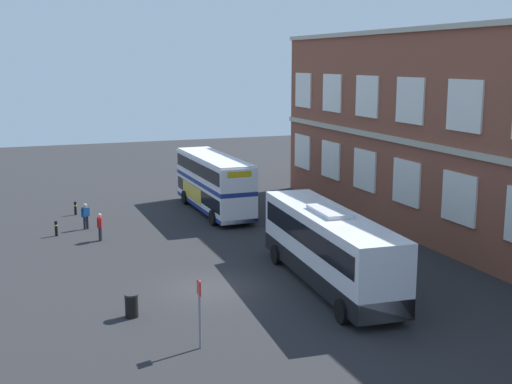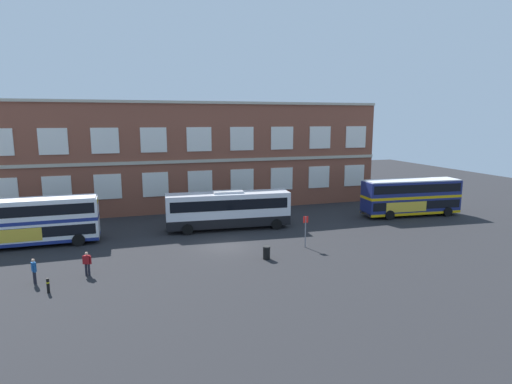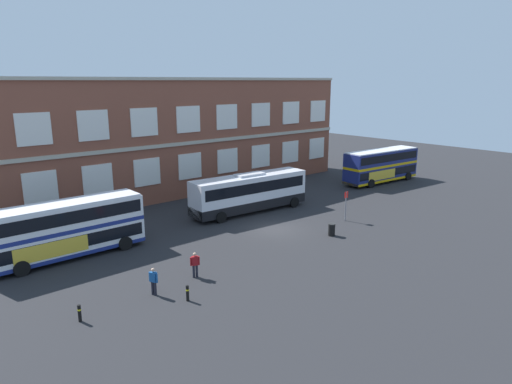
{
  "view_description": "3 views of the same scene",
  "coord_description": "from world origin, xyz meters",
  "px_view_note": "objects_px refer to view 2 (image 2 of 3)",
  "views": [
    {
      "loc": [
        29.25,
        -8.67,
        10.71
      ],
      "look_at": [
        0.9,
        2.08,
        4.73
      ],
      "focal_mm": 46.65,
      "sensor_mm": 36.0,
      "label": 1
    },
    {
      "loc": [
        -7.7,
        -33.38,
        10.71
      ],
      "look_at": [
        4.05,
        3.97,
        3.83
      ],
      "focal_mm": 29.29,
      "sensor_mm": 36.0,
      "label": 2
    },
    {
      "loc": [
        -25.24,
        -26.74,
        12.36
      ],
      "look_at": [
        -0.76,
        1.73,
        3.09
      ],
      "focal_mm": 31.76,
      "sensor_mm": 36.0,
      "label": 3
    }
  ],
  "objects_px": {
    "second_passenger": "(87,263)",
    "bus_stand_flag": "(305,229)",
    "station_litter_bin": "(267,253)",
    "double_decker_middle": "(411,197)",
    "safety_bollard_east": "(48,285)",
    "waiting_passenger": "(34,270)",
    "touring_coach": "(228,210)",
    "double_decker_near": "(29,221)"
  },
  "relations": [
    {
      "from": "double_decker_near",
      "to": "safety_bollard_east",
      "type": "bearing_deg",
      "value": -74.94
    },
    {
      "from": "second_passenger",
      "to": "safety_bollard_east",
      "type": "relative_size",
      "value": 1.79
    },
    {
      "from": "double_decker_near",
      "to": "station_litter_bin",
      "type": "distance_m",
      "value": 20.36
    },
    {
      "from": "station_litter_bin",
      "to": "safety_bollard_east",
      "type": "distance_m",
      "value": 15.17
    },
    {
      "from": "double_decker_middle",
      "to": "safety_bollard_east",
      "type": "bearing_deg",
      "value": -162.54
    },
    {
      "from": "double_decker_near",
      "to": "safety_bollard_east",
      "type": "height_order",
      "value": "double_decker_near"
    },
    {
      "from": "touring_coach",
      "to": "waiting_passenger",
      "type": "bearing_deg",
      "value": -148.02
    },
    {
      "from": "double_decker_near",
      "to": "safety_bollard_east",
      "type": "xyz_separation_m",
      "value": [
        3.02,
        -11.22,
        -1.66
      ]
    },
    {
      "from": "double_decker_middle",
      "to": "safety_bollard_east",
      "type": "distance_m",
      "value": 36.9
    },
    {
      "from": "second_passenger",
      "to": "station_litter_bin",
      "type": "bearing_deg",
      "value": -2.02
    },
    {
      "from": "bus_stand_flag",
      "to": "station_litter_bin",
      "type": "xyz_separation_m",
      "value": [
        -4.08,
        -1.85,
        -1.12
      ]
    },
    {
      "from": "double_decker_middle",
      "to": "touring_coach",
      "type": "height_order",
      "value": "double_decker_middle"
    },
    {
      "from": "touring_coach",
      "to": "second_passenger",
      "type": "bearing_deg",
      "value": -143.16
    },
    {
      "from": "touring_coach",
      "to": "second_passenger",
      "type": "relative_size",
      "value": 7.15
    },
    {
      "from": "double_decker_middle",
      "to": "touring_coach",
      "type": "xyz_separation_m",
      "value": [
        -20.79,
        0.54,
        -0.24
      ]
    },
    {
      "from": "double_decker_middle",
      "to": "second_passenger",
      "type": "bearing_deg",
      "value": -165.34
    },
    {
      "from": "touring_coach",
      "to": "safety_bollard_east",
      "type": "height_order",
      "value": "touring_coach"
    },
    {
      "from": "double_decker_middle",
      "to": "bus_stand_flag",
      "type": "distance_m",
      "value": 17.62
    },
    {
      "from": "second_passenger",
      "to": "station_litter_bin",
      "type": "relative_size",
      "value": 1.65
    },
    {
      "from": "double_decker_near",
      "to": "waiting_passenger",
      "type": "relative_size",
      "value": 6.48
    },
    {
      "from": "touring_coach",
      "to": "double_decker_near",
      "type": "bearing_deg",
      "value": -178.73
    },
    {
      "from": "double_decker_middle",
      "to": "touring_coach",
      "type": "bearing_deg",
      "value": 178.5
    },
    {
      "from": "double_decker_middle",
      "to": "station_litter_bin",
      "type": "bearing_deg",
      "value": -155.66
    },
    {
      "from": "safety_bollard_east",
      "to": "second_passenger",
      "type": "bearing_deg",
      "value": 48.87
    },
    {
      "from": "station_litter_bin",
      "to": "second_passenger",
      "type": "bearing_deg",
      "value": 177.98
    },
    {
      "from": "double_decker_middle",
      "to": "station_litter_bin",
      "type": "xyz_separation_m",
      "value": [
        -20.13,
        -9.1,
        -1.63
      ]
    },
    {
      "from": "waiting_passenger",
      "to": "bus_stand_flag",
      "type": "xyz_separation_m",
      "value": [
        20.22,
        1.87,
        0.7
      ]
    },
    {
      "from": "waiting_passenger",
      "to": "second_passenger",
      "type": "relative_size",
      "value": 1.0
    },
    {
      "from": "station_litter_bin",
      "to": "waiting_passenger",
      "type": "bearing_deg",
      "value": -179.94
    },
    {
      "from": "second_passenger",
      "to": "bus_stand_flag",
      "type": "bearing_deg",
      "value": 4.69
    },
    {
      "from": "second_passenger",
      "to": "safety_bollard_east",
      "type": "xyz_separation_m",
      "value": [
        -2.11,
        -2.41,
        -0.44
      ]
    },
    {
      "from": "touring_coach",
      "to": "station_litter_bin",
      "type": "relative_size",
      "value": 11.8
    },
    {
      "from": "bus_stand_flag",
      "to": "station_litter_bin",
      "type": "distance_m",
      "value": 4.62
    },
    {
      "from": "bus_stand_flag",
      "to": "safety_bollard_east",
      "type": "xyz_separation_m",
      "value": [
        -19.12,
        -3.81,
        -1.14
      ]
    },
    {
      "from": "double_decker_near",
      "to": "waiting_passenger",
      "type": "bearing_deg",
      "value": -78.34
    },
    {
      "from": "bus_stand_flag",
      "to": "safety_bollard_east",
      "type": "bearing_deg",
      "value": -168.74
    },
    {
      "from": "station_litter_bin",
      "to": "double_decker_middle",
      "type": "bearing_deg",
      "value": 24.34
    },
    {
      "from": "station_litter_bin",
      "to": "touring_coach",
      "type": "bearing_deg",
      "value": 93.95
    },
    {
      "from": "safety_bollard_east",
      "to": "double_decker_middle",
      "type": "bearing_deg",
      "value": 17.46
    },
    {
      "from": "waiting_passenger",
      "to": "station_litter_bin",
      "type": "height_order",
      "value": "waiting_passenger"
    },
    {
      "from": "double_decker_middle",
      "to": "bus_stand_flag",
      "type": "xyz_separation_m",
      "value": [
        -16.05,
        -7.25,
        -0.51
      ]
    },
    {
      "from": "waiting_passenger",
      "to": "double_decker_middle",
      "type": "bearing_deg",
      "value": 14.12
    }
  ]
}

